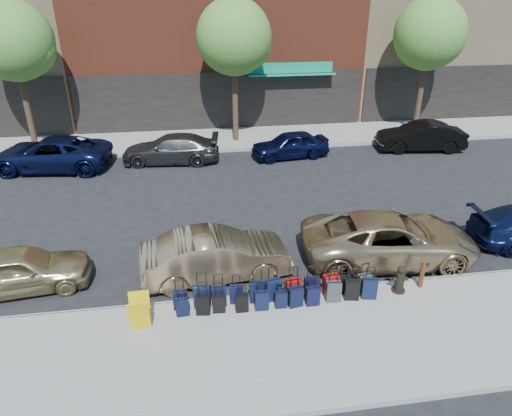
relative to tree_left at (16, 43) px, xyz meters
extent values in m
plane|color=black|center=(9.86, -9.50, -5.41)|extent=(120.00, 120.00, 0.00)
cube|color=gray|center=(9.86, -16.00, -5.34)|extent=(60.00, 4.00, 0.15)
cube|color=gray|center=(9.86, 0.50, -5.34)|extent=(60.00, 4.00, 0.15)
cube|color=gray|center=(9.86, -13.98, -5.34)|extent=(60.00, 0.08, 0.15)
cube|color=gray|center=(9.86, -1.52, -5.34)|extent=(60.00, 0.08, 0.15)
cube|color=black|center=(9.86, 2.45, -3.71)|extent=(16.66, 0.15, 3.40)
cube|color=#0D775A|center=(13.86, 2.10, -2.21)|extent=(5.00, 0.91, 0.27)
cube|color=#0D775A|center=(13.86, 2.40, -1.86)|extent=(5.00, 0.10, 0.60)
cube|color=black|center=(25.86, 2.45, -3.71)|extent=(14.70, 0.15, 3.40)
cylinder|color=black|center=(-0.14, 0.00, -2.86)|extent=(0.30, 0.30, 4.80)
sphere|color=#3C6F25|center=(-0.14, 0.00, 0.11)|extent=(3.80, 3.80, 3.80)
sphere|color=#3C6F25|center=(0.46, 0.00, -0.27)|extent=(2.58, 2.58, 2.58)
cylinder|color=black|center=(10.36, 0.00, -2.86)|extent=(0.30, 0.30, 4.80)
sphere|color=#3C6F25|center=(10.36, 0.00, 0.11)|extent=(3.80, 3.80, 3.80)
sphere|color=#3C6F25|center=(10.96, 0.00, -0.27)|extent=(2.58, 2.58, 2.58)
cylinder|color=black|center=(20.86, 0.00, -2.86)|extent=(0.30, 0.30, 4.80)
sphere|color=#3C6F25|center=(20.86, 0.00, 0.11)|extent=(3.80, 3.80, 3.80)
sphere|color=#3C6F25|center=(21.46, 0.00, -0.27)|extent=(2.58, 2.58, 2.58)
cube|color=black|center=(7.29, -14.29, -4.98)|extent=(0.38, 0.22, 0.56)
cylinder|color=black|center=(7.29, -14.29, -4.38)|extent=(0.21, 0.04, 0.03)
cube|color=black|center=(7.87, -14.30, -4.93)|extent=(0.47, 0.30, 0.65)
cylinder|color=black|center=(7.87, -14.30, -4.23)|extent=(0.25, 0.07, 0.03)
cube|color=black|center=(8.31, -14.31, -4.97)|extent=(0.40, 0.23, 0.59)
cylinder|color=black|center=(8.31, -14.31, -4.33)|extent=(0.22, 0.04, 0.03)
cube|color=black|center=(8.79, -14.27, -4.99)|extent=(0.37, 0.23, 0.53)
cylinder|color=black|center=(8.79, -14.27, -4.42)|extent=(0.20, 0.05, 0.03)
cube|color=black|center=(9.35, -14.30, -4.95)|extent=(0.44, 0.27, 0.62)
cylinder|color=black|center=(9.35, -14.30, -4.29)|extent=(0.23, 0.06, 0.03)
cube|color=black|center=(9.79, -14.28, -4.94)|extent=(0.46, 0.30, 0.64)
cylinder|color=black|center=(9.79, -14.28, -4.25)|extent=(0.24, 0.07, 0.03)
cube|color=#94090A|center=(10.34, -14.33, -4.95)|extent=(0.42, 0.24, 0.62)
cylinder|color=black|center=(10.34, -14.33, -4.28)|extent=(0.23, 0.04, 0.03)
cube|color=black|center=(10.86, -14.30, -4.97)|extent=(0.41, 0.25, 0.59)
cylinder|color=black|center=(10.86, -14.30, -4.32)|extent=(0.22, 0.05, 0.03)
cube|color=maroon|center=(11.40, -14.31, -4.95)|extent=(0.45, 0.28, 0.63)
cylinder|color=black|center=(11.40, -14.31, -4.26)|extent=(0.24, 0.06, 0.03)
cube|color=black|center=(11.78, -14.28, -4.99)|extent=(0.38, 0.24, 0.54)
cylinder|color=black|center=(11.78, -14.28, -4.40)|extent=(0.21, 0.05, 0.03)
cube|color=#333337|center=(12.36, -14.33, -4.98)|extent=(0.41, 0.26, 0.57)
cylinder|color=black|center=(12.36, -14.33, -4.36)|extent=(0.21, 0.06, 0.03)
cube|color=black|center=(7.34, -14.57, -5.02)|extent=(0.35, 0.22, 0.49)
cylinder|color=black|center=(7.34, -14.57, -4.49)|extent=(0.19, 0.05, 0.03)
cube|color=black|center=(7.87, -14.60, -4.99)|extent=(0.39, 0.25, 0.54)
cylinder|color=black|center=(7.87, -14.60, -4.41)|extent=(0.21, 0.06, 0.03)
cube|color=black|center=(8.29, -14.58, -5.02)|extent=(0.35, 0.22, 0.49)
cylinder|color=black|center=(8.29, -14.58, -4.48)|extent=(0.19, 0.05, 0.03)
cube|color=black|center=(8.89, -14.64, -5.01)|extent=(0.35, 0.20, 0.51)
cylinder|color=black|center=(8.89, -14.64, -4.46)|extent=(0.19, 0.04, 0.03)
cube|color=black|center=(9.41, -14.64, -4.99)|extent=(0.37, 0.22, 0.53)
cylinder|color=black|center=(9.41, -14.64, -4.41)|extent=(0.20, 0.04, 0.03)
cube|color=black|center=(9.93, -14.64, -5.02)|extent=(0.32, 0.19, 0.48)
cylinder|color=black|center=(9.93, -14.64, -4.51)|extent=(0.18, 0.03, 0.03)
cube|color=black|center=(10.33, -14.64, -4.98)|extent=(0.42, 0.29, 0.57)
cylinder|color=black|center=(10.33, -14.64, -4.36)|extent=(0.22, 0.07, 0.03)
cube|color=black|center=(10.79, -14.66, -4.99)|extent=(0.37, 0.22, 0.53)
cylinder|color=black|center=(10.79, -14.66, -4.41)|extent=(0.20, 0.04, 0.03)
cube|color=#333237|center=(11.39, -14.58, -4.97)|extent=(0.41, 0.26, 0.58)
cylinder|color=black|center=(11.39, -14.58, -4.33)|extent=(0.22, 0.05, 0.03)
cube|color=black|center=(11.91, -14.57, -4.97)|extent=(0.42, 0.29, 0.58)
cylinder|color=black|center=(11.91, -14.57, -4.34)|extent=(0.22, 0.07, 0.03)
cube|color=black|center=(12.40, -14.60, -4.97)|extent=(0.44, 0.30, 0.59)
cylinder|color=black|center=(12.40, -14.60, -4.32)|extent=(0.23, 0.07, 0.03)
cylinder|color=black|center=(13.34, -14.45, -5.23)|extent=(0.37, 0.37, 0.06)
cylinder|color=black|center=(13.34, -14.45, -4.91)|extent=(0.25, 0.25, 0.58)
sphere|color=black|center=(13.34, -14.45, -4.55)|extent=(0.23, 0.23, 0.23)
cylinder|color=black|center=(13.34, -14.45, -4.85)|extent=(0.42, 0.14, 0.10)
cylinder|color=#38190C|center=(14.05, -14.33, -4.85)|extent=(0.14, 0.14, 0.82)
cylinder|color=#38190C|center=(14.05, -14.33, -4.44)|extent=(0.15, 0.15, 0.04)
cube|color=gold|center=(6.31, -15.05, -4.80)|extent=(0.51, 0.24, 0.91)
cube|color=gold|center=(6.30, -14.72, -4.80)|extent=(0.51, 0.24, 0.91)
cube|color=gold|center=(6.31, -14.89, -4.94)|extent=(0.52, 0.35, 0.02)
imported|color=tan|center=(2.79, -12.53, -4.76)|extent=(4.00, 1.99, 1.31)
imported|color=tan|center=(8.36, -12.73, -4.69)|extent=(4.55, 2.00, 1.45)
imported|color=tan|center=(13.81, -12.59, -4.65)|extent=(5.63, 2.91, 1.52)
imported|color=#0D133A|center=(1.31, -2.73, -4.65)|extent=(5.77, 3.19, 1.53)
imported|color=#343437|center=(6.87, -2.59, -4.73)|extent=(4.87, 2.40, 1.36)
imported|color=#0B0F33|center=(12.78, -2.78, -4.75)|extent=(4.04, 2.02, 1.32)
imported|color=black|center=(19.77, -2.72, -4.67)|extent=(4.65, 2.13, 1.48)
camera|label=1|loc=(7.81, -24.21, 2.51)|focal=32.00mm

